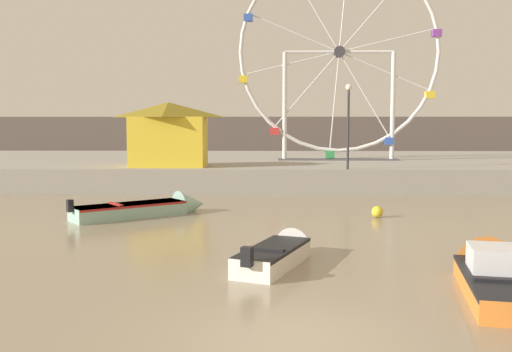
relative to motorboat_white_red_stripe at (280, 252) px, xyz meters
The scene contains 10 objects.
ground_plane 5.40m from the motorboat_white_red_stripe, 88.84° to the right, with size 240.00×240.00×0.00m, color gray.
quay_promenade 24.35m from the motorboat_white_red_stripe, 89.74° to the left, with size 110.00×20.67×1.28m, color gray.
distant_town_skyline 50.01m from the motorboat_white_red_stripe, 89.88° to the left, with size 140.00×3.00×4.40m, color #564C47.
motorboat_white_red_stripe is the anchor object (origin of this frame).
motorboat_seafoam 8.96m from the motorboat_white_red_stripe, 123.08° to the left, with size 5.06×4.32×1.21m.
motorboat_orange_hull 5.06m from the motorboat_white_red_stripe, 24.55° to the right, with size 2.28×4.89×1.43m.
ferris_wheel_white_frame 23.63m from the motorboat_white_red_stripe, 79.53° to the left, with size 12.62×1.20×13.10m.
carnival_booth_yellow_awning 17.31m from the motorboat_white_red_stripe, 109.46° to the left, with size 4.31×2.68×3.43m.
promenade_lamp_near 15.37m from the motorboat_white_red_stripe, 75.79° to the left, with size 0.32×0.32×4.26m.
mooring_buoy_orange 8.12m from the motorboat_white_red_stripe, 61.98° to the left, with size 0.44×0.44×0.44m, color yellow.
Camera 1 is at (-0.38, -8.97, 3.50)m, focal length 40.04 mm.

